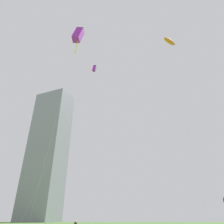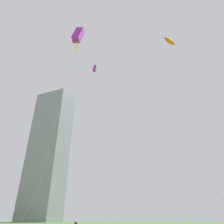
{
  "view_description": "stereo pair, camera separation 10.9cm",
  "coord_description": "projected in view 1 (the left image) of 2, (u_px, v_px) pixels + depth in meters",
  "views": [
    {
      "loc": [
        4.64,
        -10.64,
        1.91
      ],
      "look_at": [
        2.51,
        12.13,
        13.95
      ],
      "focal_mm": 32.57,
      "sensor_mm": 36.0,
      "label": 1
    },
    {
      "loc": [
        4.74,
        -10.63,
        1.91
      ],
      "look_at": [
        2.51,
        12.13,
        13.95
      ],
      "focal_mm": 32.57,
      "sensor_mm": 36.0,
      "label": 2
    }
  ],
  "objects": [
    {
      "name": "kite_flying_5",
      "position": [
        94.0,
        69.0,
        48.31
      ],
      "size": [
        9.94,
        4.93,
        34.57
      ],
      "color": "silver",
      "rests_on": "ground"
    },
    {
      "name": "distant_highrise_0",
      "position": [
        48.0,
        150.0,
        146.57
      ],
      "size": [
        29.2,
        23.52,
        91.4
      ],
      "primitive_type": "cube",
      "rotation": [
        0.0,
        0.0,
        -0.3
      ],
      "color": "gray",
      "rests_on": "ground"
    },
    {
      "name": "kite_flying_4",
      "position": [
        78.0,
        35.0,
        25.75
      ],
      "size": [
        7.7,
        10.31,
        23.84
      ],
      "color": "silver",
      "rests_on": "ground"
    },
    {
      "name": "kite_flying_2",
      "position": [
        170.0,
        42.0,
        35.07
      ],
      "size": [
        2.86,
        3.79,
        29.8
      ],
      "color": "silver",
      "rests_on": "ground"
    }
  ]
}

